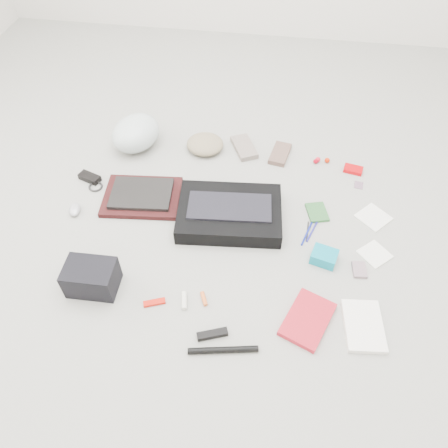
# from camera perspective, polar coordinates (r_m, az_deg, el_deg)

# --- Properties ---
(ground_plane) EXTENTS (4.00, 4.00, 0.00)m
(ground_plane) POSITION_cam_1_polar(r_m,az_deg,el_deg) (2.07, 0.00, -0.91)
(ground_plane) COLOR gray
(messenger_bag) EXTENTS (0.52, 0.39, 0.08)m
(messenger_bag) POSITION_cam_1_polar(r_m,az_deg,el_deg) (2.09, 0.73, 1.42)
(messenger_bag) COLOR black
(messenger_bag) RESTS_ON ground_plane
(bag_flap) EXTENTS (0.41, 0.21, 0.01)m
(bag_flap) POSITION_cam_1_polar(r_m,az_deg,el_deg) (2.06, 0.74, 2.29)
(bag_flap) COLOR black
(bag_flap) RESTS_ON messenger_bag
(laptop_sleeve) EXTENTS (0.41, 0.32, 0.03)m
(laptop_sleeve) POSITION_cam_1_polar(r_m,az_deg,el_deg) (2.24, -10.65, 3.51)
(laptop_sleeve) COLOR black
(laptop_sleeve) RESTS_ON ground_plane
(laptop) EXTENTS (0.32, 0.25, 0.02)m
(laptop) POSITION_cam_1_polar(r_m,az_deg,el_deg) (2.23, -10.73, 3.93)
(laptop) COLOR black
(laptop) RESTS_ON laptop_sleeve
(bike_helmet) EXTENTS (0.33, 0.36, 0.18)m
(bike_helmet) POSITION_cam_1_polar(r_m,az_deg,el_deg) (2.52, -11.44, 11.57)
(bike_helmet) COLOR silver
(bike_helmet) RESTS_ON ground_plane
(beanie) EXTENTS (0.23, 0.22, 0.07)m
(beanie) POSITION_cam_1_polar(r_m,az_deg,el_deg) (2.48, -2.49, 10.38)
(beanie) COLOR #897A5D
(beanie) RESTS_ON ground_plane
(mitten_left) EXTENTS (0.18, 0.22, 0.03)m
(mitten_left) POSITION_cam_1_polar(r_m,az_deg,el_deg) (2.49, 2.64, 9.97)
(mitten_left) COLOR gray
(mitten_left) RESTS_ON ground_plane
(mitten_right) EXTENTS (0.12, 0.19, 0.03)m
(mitten_right) POSITION_cam_1_polar(r_m,az_deg,el_deg) (2.47, 7.32, 9.08)
(mitten_right) COLOR brown
(mitten_right) RESTS_ON ground_plane
(power_brick) EXTENTS (0.13, 0.09, 0.03)m
(power_brick) POSITION_cam_1_polar(r_m,az_deg,el_deg) (2.41, -17.14, 5.82)
(power_brick) COLOR black
(power_brick) RESTS_ON ground_plane
(cable_coil) EXTENTS (0.08, 0.08, 0.01)m
(cable_coil) POSITION_cam_1_polar(r_m,az_deg,el_deg) (2.36, -16.42, 4.70)
(cable_coil) COLOR black
(cable_coil) RESTS_ON ground_plane
(mouse) EXTENTS (0.08, 0.10, 0.03)m
(mouse) POSITION_cam_1_polar(r_m,az_deg,el_deg) (2.26, -18.93, 1.82)
(mouse) COLOR #A2A2A8
(mouse) RESTS_ON ground_plane
(camera_bag) EXTENTS (0.21, 0.15, 0.13)m
(camera_bag) POSITION_cam_1_polar(r_m,az_deg,el_deg) (1.91, -16.92, -6.71)
(camera_bag) COLOR black
(camera_bag) RESTS_ON ground_plane
(multitool) EXTENTS (0.09, 0.06, 0.01)m
(multitool) POSITION_cam_1_polar(r_m,az_deg,el_deg) (1.86, -9.08, -10.09)
(multitool) COLOR #BD1205
(multitool) RESTS_ON ground_plane
(toiletry_tube_white) EXTENTS (0.04, 0.08, 0.02)m
(toiletry_tube_white) POSITION_cam_1_polar(r_m,az_deg,el_deg) (1.84, -5.22, -9.92)
(toiletry_tube_white) COLOR silver
(toiletry_tube_white) RESTS_ON ground_plane
(toiletry_tube_orange) EXTENTS (0.04, 0.07, 0.02)m
(toiletry_tube_orange) POSITION_cam_1_polar(r_m,az_deg,el_deg) (1.84, -2.64, -9.72)
(toiletry_tube_orange) COLOR #D35B24
(toiletry_tube_orange) RESTS_ON ground_plane
(u_lock) EXTENTS (0.12, 0.07, 0.02)m
(u_lock) POSITION_cam_1_polar(r_m,az_deg,el_deg) (1.76, -1.53, -14.20)
(u_lock) COLOR black
(u_lock) RESTS_ON ground_plane
(bike_pump) EXTENTS (0.27, 0.07, 0.03)m
(bike_pump) POSITION_cam_1_polar(r_m,az_deg,el_deg) (1.73, -0.12, -16.13)
(bike_pump) COLOR black
(bike_pump) RESTS_ON ground_plane
(book_red) EXTENTS (0.24, 0.28, 0.02)m
(book_red) POSITION_cam_1_polar(r_m,az_deg,el_deg) (1.82, 10.86, -12.13)
(book_red) COLOR red
(book_red) RESTS_ON ground_plane
(book_white) EXTENTS (0.17, 0.24, 0.02)m
(book_white) POSITION_cam_1_polar(r_m,az_deg,el_deg) (1.86, 17.75, -12.55)
(book_white) COLOR white
(book_white) RESTS_ON ground_plane
(notepad) EXTENTS (0.12, 0.14, 0.01)m
(notepad) POSITION_cam_1_polar(r_m,az_deg,el_deg) (2.19, 12.06, 1.51)
(notepad) COLOR #285A2B
(notepad) RESTS_ON ground_plane
(pen_blue) EXTENTS (0.05, 0.15, 0.01)m
(pen_blue) POSITION_cam_1_polar(r_m,az_deg,el_deg) (2.09, 10.79, -1.17)
(pen_blue) COLOR navy
(pen_blue) RESTS_ON ground_plane
(pen_black) EXTENTS (0.01, 0.12, 0.01)m
(pen_black) POSITION_cam_1_polar(r_m,az_deg,el_deg) (2.10, 10.86, -0.94)
(pen_black) COLOR black
(pen_black) RESTS_ON ground_plane
(pen_navy) EXTENTS (0.06, 0.15, 0.01)m
(pen_navy) POSITION_cam_1_polar(r_m,az_deg,el_deg) (2.11, 11.51, -0.80)
(pen_navy) COLOR navy
(pen_navy) RESTS_ON ground_plane
(accordion_wallet) EXTENTS (0.13, 0.11, 0.05)m
(accordion_wallet) POSITION_cam_1_polar(r_m,az_deg,el_deg) (1.99, 12.94, -4.18)
(accordion_wallet) COLOR #098AA6
(accordion_wallet) RESTS_ON ground_plane
(card_deck) EXTENTS (0.06, 0.09, 0.02)m
(card_deck) POSITION_cam_1_polar(r_m,az_deg,el_deg) (2.01, 17.25, -5.73)
(card_deck) COLOR gray
(card_deck) RESTS_ON ground_plane
(napkin_top) EXTENTS (0.19, 0.19, 0.01)m
(napkin_top) POSITION_cam_1_polar(r_m,az_deg,el_deg) (2.24, 18.93, 0.83)
(napkin_top) COLOR white
(napkin_top) RESTS_ON ground_plane
(napkin_bottom) EXTENTS (0.17, 0.17, 0.01)m
(napkin_bottom) POSITION_cam_1_polar(r_m,az_deg,el_deg) (2.09, 19.08, -3.74)
(napkin_bottom) COLOR white
(napkin_bottom) RESTS_ON ground_plane
(lollipop_a) EXTENTS (0.03, 0.03, 0.03)m
(lollipop_a) POSITION_cam_1_polar(r_m,az_deg,el_deg) (2.45, 11.89, 8.02)
(lollipop_a) COLOR #9B0011
(lollipop_a) RESTS_ON ground_plane
(lollipop_b) EXTENTS (0.03, 0.03, 0.03)m
(lollipop_b) POSITION_cam_1_polar(r_m,az_deg,el_deg) (2.47, 12.16, 8.23)
(lollipop_b) COLOR red
(lollipop_b) RESTS_ON ground_plane
(lollipop_c) EXTENTS (0.03, 0.03, 0.03)m
(lollipop_c) POSITION_cam_1_polar(r_m,az_deg,el_deg) (2.47, 13.33, 8.10)
(lollipop_c) COLOR red
(lollipop_c) RESTS_ON ground_plane
(altoids_tin) EXTENTS (0.11, 0.08, 0.02)m
(altoids_tin) POSITION_cam_1_polar(r_m,az_deg,el_deg) (2.46, 16.52, 6.84)
(altoids_tin) COLOR #BC060C
(altoids_tin) RESTS_ON ground_plane
(stamp_sheet) EXTENTS (0.05, 0.06, 0.00)m
(stamp_sheet) POSITION_cam_1_polar(r_m,az_deg,el_deg) (2.39, 17.18, 4.88)
(stamp_sheet) COLOR slate
(stamp_sheet) RESTS_ON ground_plane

